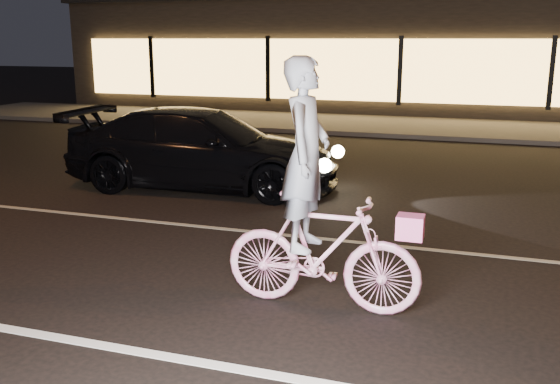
% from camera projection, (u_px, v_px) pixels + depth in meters
% --- Properties ---
extents(ground, '(90.00, 90.00, 0.00)m').
position_uv_depth(ground, '(207.00, 287.00, 6.73)').
color(ground, black).
rests_on(ground, ground).
extents(lane_stripe_near, '(60.00, 0.12, 0.01)m').
position_uv_depth(lane_stripe_near, '(133.00, 351.00, 5.35)').
color(lane_stripe_near, silver).
rests_on(lane_stripe_near, ground).
extents(lane_stripe_far, '(60.00, 0.10, 0.01)m').
position_uv_depth(lane_stripe_far, '(268.00, 233.00, 8.57)').
color(lane_stripe_far, gray).
rests_on(lane_stripe_far, ground).
extents(sidewalk, '(30.00, 4.00, 0.12)m').
position_uv_depth(sidewalk, '(389.00, 126.00, 18.70)').
color(sidewalk, '#383533').
rests_on(sidewalk, ground).
extents(storefront, '(25.40, 8.42, 4.20)m').
position_uv_depth(storefront, '(415.00, 51.00, 23.70)').
color(storefront, black).
rests_on(storefront, ground).
extents(cyclist, '(1.95, 0.67, 2.46)m').
position_uv_depth(cyclist, '(318.00, 223.00, 6.03)').
color(cyclist, '#E43C8D').
rests_on(cyclist, ground).
extents(sedan, '(4.97, 2.29, 1.41)m').
position_uv_depth(sedan, '(203.00, 149.00, 11.06)').
color(sedan, black).
rests_on(sedan, ground).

